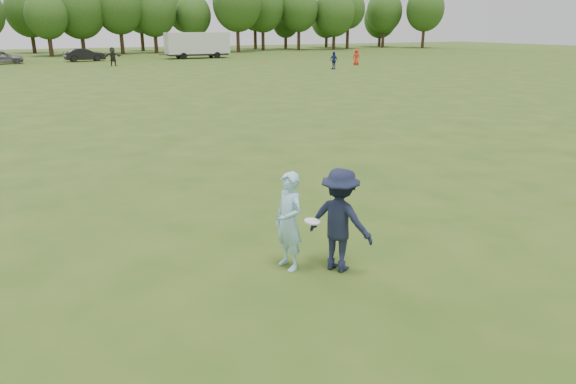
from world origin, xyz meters
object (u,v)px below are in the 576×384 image
player_far_c (356,57)px  cargo_trailer (197,44)px  field_cone (265,62)px  player_far_b (334,60)px  car_f (85,55)px  thrower (289,221)px  car_e (1,57)px  player_far_d (113,57)px  defender (340,220)px

player_far_c → cargo_trailer: (-11.66, 19.13, 0.94)m
player_far_c → field_cone: player_far_c is taller
player_far_b → car_f: bearing=-155.7°
player_far_c → field_cone: size_ratio=5.57×
thrower → field_cone: 50.93m
thrower → player_far_c: bearing=135.6°
cargo_trailer → field_cone: bearing=-72.4°
car_e → car_f: bearing=-91.5°
player_far_d → thrower: bearing=-88.7°
player_far_d → defender: bearing=-87.9°
thrower → cargo_trailer: cargo_trailer is taller
player_far_c → car_f: 31.87m
field_cone → player_far_d: bearing=167.9°
thrower → car_f: thrower is taller
defender → player_far_c: defender is taller
field_cone → player_far_c: bearing=-40.9°
player_far_d → car_f: size_ratio=0.43×
player_far_c → car_e: player_far_c is taller
thrower → player_far_b: 42.97m
defender → cargo_trailer: (15.62, 59.60, 0.88)m
cargo_trailer → player_far_b: bearing=-73.9°
player_far_c → car_e: bearing=23.5°
defender → player_far_d: bearing=-36.2°
player_far_d → cargo_trailer: bearing=43.9°
car_f → field_cone: bearing=-132.3°
player_far_d → car_e: size_ratio=0.43×
car_f → cargo_trailer: 13.74m
defender → player_far_c: bearing=-65.9°
field_cone → cargo_trailer: (-3.95, 12.47, 1.63)m
player_far_c → car_f: player_far_c is taller
car_e → player_far_d: bearing=-135.9°
thrower → player_far_d: size_ratio=0.90×
field_cone → player_far_b: bearing=-75.8°
cargo_trailer → player_far_d: bearing=-142.5°
player_far_b → car_e: player_far_b is taller
player_far_b → car_e: bearing=-144.4°
car_e → car_f: (8.69, 0.96, -0.01)m
field_cone → defender: bearing=-112.6°
player_far_b → field_cone: 10.71m
thrower → player_far_c: size_ratio=1.03×
car_e → player_far_b: bearing=-135.1°
defender → cargo_trailer: 61.62m
thrower → cargo_trailer: 61.39m
defender → field_cone: 51.03m
defender → field_cone: bearing=-54.5°
player_far_b → car_f: (-20.28, 23.01, -0.09)m
thrower → car_e: size_ratio=0.39×
field_cone → cargo_trailer: size_ratio=0.03×
cargo_trailer → thrower: bearing=-105.5°
car_e → thrower: bearing=178.1°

